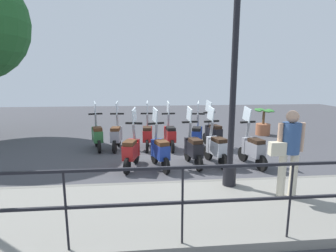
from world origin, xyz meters
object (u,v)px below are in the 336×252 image
scooter_near_3 (160,150)px  scooter_far_3 (147,135)px  scooter_near_2 (193,148)px  scooter_far_4 (116,135)px  potted_palm (263,124)px  scooter_far_0 (213,133)px  scooter_near_0 (253,148)px  lamp_post_near (233,93)px  scooter_near_1 (216,147)px  pedestrian_with_bag (289,147)px  scooter_near_4 (131,150)px  scooter_far_2 (170,135)px  scooter_far_1 (197,135)px  scooter_far_5 (97,135)px

scooter_near_3 → scooter_far_3: (1.87, 0.28, 0.00)m
scooter_near_2 → scooter_far_4: size_ratio=1.00×
potted_palm → scooter_far_0: size_ratio=0.69×
scooter_far_0 → scooter_near_2: bearing=134.0°
potted_palm → scooter_near_0: (-3.61, 1.98, 0.04)m
lamp_post_near → scooter_near_1: bearing=-6.4°
scooter_near_2 → lamp_post_near: bearing=-175.4°
scooter_near_0 → potted_palm: bearing=-40.2°
pedestrian_with_bag → scooter_near_0: size_ratio=1.03×
scooter_near_2 → scooter_near_3: (-0.12, 0.88, 0.00)m
lamp_post_near → scooter_near_4: 3.00m
scooter_near_2 → scooter_far_4: (1.78, 2.16, 0.00)m
lamp_post_near → scooter_near_1: lamp_post_near is taller
scooter_near_3 → scooter_far_2: same height
scooter_near_1 → scooter_far_2: 1.93m
scooter_near_0 → scooter_near_3: same height
scooter_near_1 → scooter_far_4: 3.27m
lamp_post_near → scooter_near_3: size_ratio=2.74×
scooter_near_0 → scooter_far_3: size_ratio=1.00×
scooter_near_2 → scooter_near_3: size_ratio=1.00×
scooter_near_2 → scooter_far_1: bearing=-25.3°
scooter_near_2 → scooter_far_0: (1.80, -1.01, 0.00)m
scooter_near_3 → scooter_far_4: same height
pedestrian_with_bag → scooter_far_2: bearing=25.7°
scooter_near_0 → scooter_near_2: bearing=72.8°
potted_palm → scooter_far_5: bearing=104.5°
scooter_near_4 → scooter_far_1: 2.56m
potted_palm → scooter_near_0: 4.11m
pedestrian_with_bag → potted_palm: bearing=-19.8°
scooter_near_2 → scooter_far_4: bearing=40.3°
scooter_far_5 → scooter_near_0: bearing=-130.2°
scooter_far_2 → scooter_far_3: 0.73m
scooter_far_0 → scooter_far_5: bearing=73.0°
scooter_far_0 → scooter_far_5: size_ratio=1.00×
scooter_near_1 → scooter_near_3: bearing=82.3°
pedestrian_with_bag → scooter_far_5: pedestrian_with_bag is taller
scooter_near_2 → scooter_far_5: bearing=46.5°
scooter_near_3 → scooter_far_4: size_ratio=1.00×
scooter_far_4 → scooter_near_2: bearing=-125.7°
scooter_near_1 → scooter_near_2: size_ratio=1.00×
scooter_near_0 → scooter_far_0: bearing=3.8°
potted_palm → scooter_near_2: scooter_near_2 is taller
pedestrian_with_bag → scooter_far_2: pedestrian_with_bag is taller
scooter_near_3 → scooter_far_5: bearing=27.2°
scooter_near_0 → scooter_near_3: size_ratio=1.00×
scooter_near_2 → scooter_far_2: same height
scooter_far_0 → scooter_far_4: bearing=73.7°
scooter_far_2 → scooter_far_5: (0.16, 2.32, 0.00)m
scooter_far_3 → scooter_far_1: bearing=-95.4°
scooter_far_2 → lamp_post_near: bearing=-169.5°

